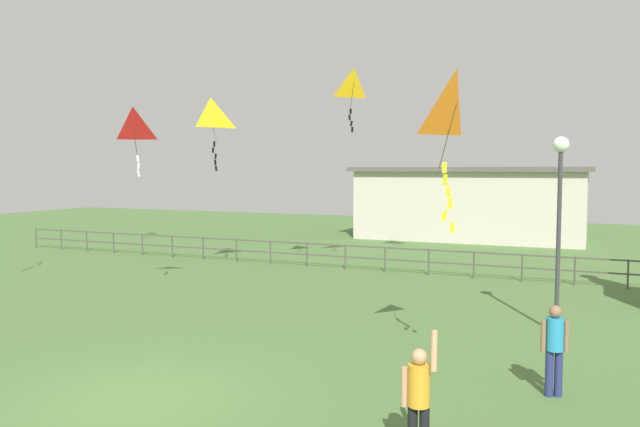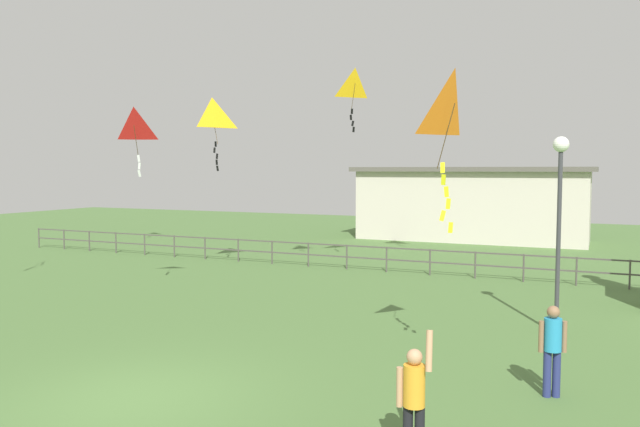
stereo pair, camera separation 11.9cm
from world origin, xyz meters
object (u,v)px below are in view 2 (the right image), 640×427
object	(u,v)px
lamppost	(560,192)
kite_5	(212,116)
kite_0	(134,127)
kite_6	(355,85)
kite_2	(454,111)
person_1	(553,345)
person_0	(414,397)

from	to	relation	value
lamppost	kite_5	size ratio (longest dim) A/B	1.72
kite_0	kite_6	size ratio (longest dim) A/B	0.85
kite_2	kite_6	size ratio (longest dim) A/B	1.27
person_1	kite_2	xyz separation A→B (m)	(-1.77, 0.33, 3.95)
kite_5	kite_6	xyz separation A→B (m)	(4.77, 2.09, 1.12)
person_0	person_1	world-z (taller)	person_0
kite_5	kite_6	size ratio (longest dim) A/B	1.15
lamppost	person_1	bearing A→B (deg)	-87.31
person_0	lamppost	bearing A→B (deg)	80.74
kite_0	kite_5	size ratio (longest dim) A/B	0.74
lamppost	kite_0	distance (m)	11.65
person_0	kite_5	xyz separation A→B (m)	(-10.93, 11.67, 4.86)
kite_0	person_1	bearing A→B (deg)	-16.20
person_1	kite_5	bearing A→B (deg)	145.87
kite_0	kite_5	bearing A→B (deg)	97.82
person_0	kite_2	bearing A→B (deg)	95.28
person_1	kite_6	world-z (taller)	kite_6
person_1	kite_5	size ratio (longest dim) A/B	0.58
lamppost	person_1	distance (m)	4.94
kite_5	person_0	bearing A→B (deg)	-46.88
kite_0	kite_2	size ratio (longest dim) A/B	0.67
kite_0	kite_2	world-z (taller)	kite_2
kite_5	kite_2	bearing A→B (deg)	-37.26
person_1	kite_5	xyz separation A→B (m)	(-12.37, 8.39, 4.86)
kite_0	kite_6	distance (m)	8.38
person_0	person_1	xyz separation A→B (m)	(1.44, 3.29, -0.01)
kite_2	person_0	bearing A→B (deg)	-84.72
kite_0	kite_5	distance (m)	5.09
person_1	kite_5	world-z (taller)	kite_5
kite_2	kite_0	bearing A→B (deg)	162.80
person_0	kite_5	world-z (taller)	kite_5
person_0	kite_5	size ratio (longest dim) A/B	0.67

